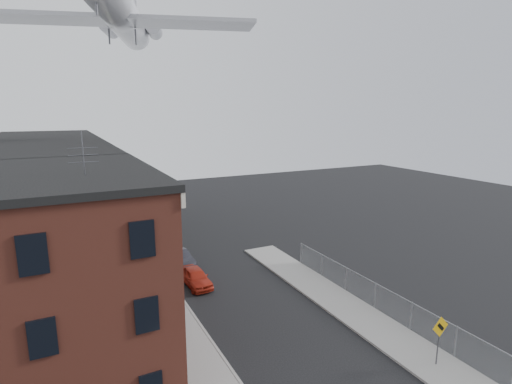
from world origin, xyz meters
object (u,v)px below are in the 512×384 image
Objects in this scene: car_mid at (181,258)px; car_far at (149,216)px; warning_sign at (440,333)px; utility_pole at (140,218)px; car_near at (196,277)px; airplane at (120,14)px; street_tree at (125,206)px.

car_mid is 0.85× the size of car_far.
utility_pole is (-11.20, 19.03, 2.79)m from warning_sign.
car_near is 1.04× the size of car_mid.
airplane is (-1.93, 14.65, 21.31)m from car_near.
warning_sign is at bearing -71.37° from airplane.
car_far is (3.47, 5.46, -2.80)m from street_tree.
warning_sign reaches higher than car_far.
utility_pole is 2.26× the size of car_near.
street_tree is at bearing 99.72° from car_mid.
street_tree is 1.36× the size of car_mid.
car_mid is at bearing 7.28° from utility_pole.
car_mid is at bearing -78.43° from airplane.
warning_sign is 21.03m from car_mid.
car_near is (3.14, -4.08, -4.00)m from utility_pole.
airplane is (0.89, 0.65, 18.54)m from street_tree.
utility_pole is at bearing 120.48° from warning_sign.
airplane is (-2.58, -4.81, 21.34)m from car_far.
utility_pole is 2.35× the size of car_mid.
utility_pole reaches higher than car_near.
airplane is (1.22, 10.57, 17.31)m from utility_pole.
street_tree is 1.16× the size of car_far.
warning_sign is 0.54× the size of street_tree.
airplane is at bearing -122.43° from car_far.
car_far is at bearing 61.79° from airplane.
car_near is at bearing -96.15° from car_far.
utility_pole is 16.35m from car_far.
warning_sign is at bearing -59.52° from utility_pole.
car_near is 0.89× the size of car_far.
warning_sign reaches higher than car_near.
car_far reaches higher than car_mid.
airplane reaches higher than warning_sign.
car_far is at bearing 102.14° from warning_sign.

